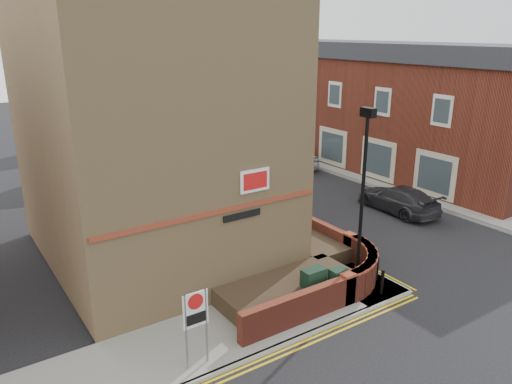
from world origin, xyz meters
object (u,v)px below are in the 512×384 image
Objects in this scene: utility_cabinet_large at (313,285)px; silver_car_near at (232,183)px; lamppost at (362,201)px; zone_sign at (196,315)px.

utility_cabinet_large is 12.29m from silver_car_near.
lamppost is 6.85m from zone_sign.
utility_cabinet_large is 4.86m from zone_sign.
lamppost is 1.66× the size of silver_car_near.
zone_sign is 0.58× the size of silver_car_near.
lamppost is at bearing 6.07° from zone_sign.
lamppost is 2.86× the size of zone_sign.
lamppost is at bearing -94.68° from silver_car_near.
utility_cabinet_large reaches higher than silver_car_near.
utility_cabinet_large is at bearing -103.53° from silver_car_near.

